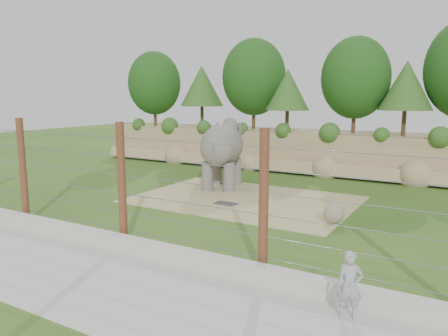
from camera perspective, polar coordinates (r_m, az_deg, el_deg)
The scene contains 10 objects.
ground at distance 18.25m, azimuth -3.18°, elevation -5.85°, with size 90.00×90.00×0.00m, color #2B5D1A.
back_embankment at distance 28.85m, azimuth 11.88°, elevation 7.56°, with size 30.00×5.52×8.77m.
dirt_patch at distance 20.51m, azimuth 2.62°, elevation -4.11°, with size 10.00×7.00×0.02m, color tan.
drain_grate at distance 19.61m, azimuth 0.22°, elevation -4.65°, with size 1.00×0.60×0.03m, color #262628.
elephant at distance 22.88m, azimuth -0.24°, elevation 1.75°, with size 1.85×4.32×3.49m, color slate, non-canonical shape.
stone_ball at distance 17.05m, azimuth 14.15°, elevation -5.81°, with size 0.78×0.78×0.78m, color gray.
retaining_wall at distance 14.46m, azimuth -14.31°, elevation -9.24°, with size 26.00×0.35×0.50m, color beige.
walkway at distance 13.29m, azimuth -20.45°, elevation -12.37°, with size 26.00×4.00×0.01m, color beige.
barrier_fence at distance 14.35m, azimuth -13.20°, elevation -2.10°, with size 20.26×0.26×4.00m.
zookeeper at distance 10.09m, azimuth 16.11°, elevation -14.54°, with size 0.55×0.36×1.52m, color silver.
Camera 1 is at (9.73, -14.68, 4.81)m, focal length 35.00 mm.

